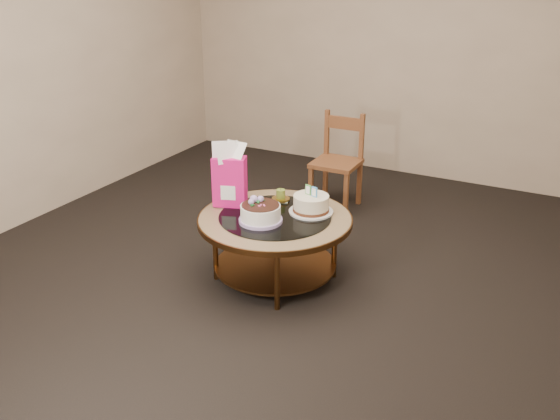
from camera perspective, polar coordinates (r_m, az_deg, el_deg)
The scene contains 8 objects.
ground at distance 4.29m, azimuth -0.44°, elevation -6.18°, with size 5.00×5.00×0.00m, color black.
room_walls at distance 3.78m, azimuth -0.52°, elevation 14.67°, with size 4.52×5.02×2.61m.
coffee_table at distance 4.12m, azimuth -0.46°, elevation -1.58°, with size 1.02×1.02×0.46m.
decorated_cake at distance 3.98m, azimuth -1.80°, elevation -0.36°, with size 0.28×0.28×0.16m.
cream_cake at distance 4.12m, azimuth 2.86°, elevation 0.53°, with size 0.29×0.29×0.19m.
gift_bag at distance 4.20m, azimuth -4.64°, elevation 3.23°, with size 0.25×0.21×0.44m.
pillar_candle at distance 4.31m, azimuth 0.07°, elevation 1.21°, with size 0.14×0.14×0.09m.
dining_chair at distance 5.32m, azimuth 5.30°, elevation 4.49°, with size 0.38×0.38×0.80m.
Camera 1 is at (1.78, -3.29, 2.09)m, focal length 40.00 mm.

